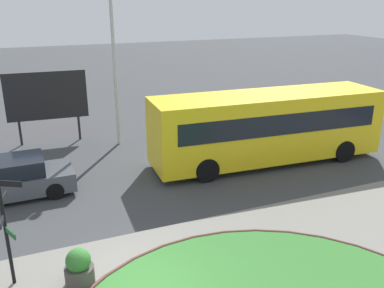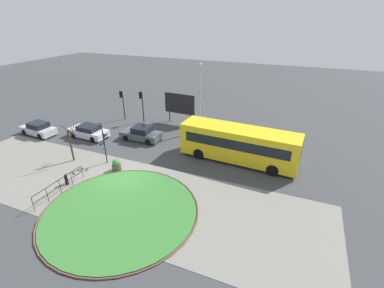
% 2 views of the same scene
% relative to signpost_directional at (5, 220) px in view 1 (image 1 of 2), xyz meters
% --- Properties ---
extents(signpost_directional, '(0.62, 1.09, 3.32)m').
position_rel_signpost_directional_xyz_m(signpost_directional, '(0.00, 0.00, 0.00)').
color(signpost_directional, black).
rests_on(signpost_directional, ground).
extents(bus_yellow, '(10.49, 3.17, 3.12)m').
position_rel_signpost_directional_xyz_m(bus_yellow, '(10.64, 4.93, -0.20)').
color(bus_yellow, yellow).
rests_on(bus_yellow, ground).
extents(car_trailing, '(4.26, 2.01, 1.48)m').
position_rel_signpost_directional_xyz_m(car_trailing, '(0.16, 5.49, -1.21)').
color(car_trailing, '#474C51').
rests_on(car_trailing, ground).
extents(lamppost_tall, '(0.32, 0.32, 7.52)m').
position_rel_signpost_directional_xyz_m(lamppost_tall, '(5.06, 9.89, 2.17)').
color(lamppost_tall, '#B7B7BC').
rests_on(lamppost_tall, ground).
extents(billboard_left, '(3.92, 0.36, 3.63)m').
position_rel_signpost_directional_xyz_m(billboard_left, '(1.89, 11.43, 0.49)').
color(billboard_left, black).
rests_on(billboard_left, ground).
extents(planter_near_signpost, '(0.76, 0.76, 1.05)m').
position_rel_signpost_directional_xyz_m(planter_near_signpost, '(1.56, -0.70, -1.40)').
color(planter_near_signpost, '#47423D').
rests_on(planter_near_signpost, ground).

